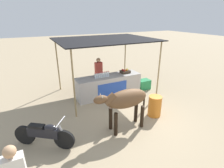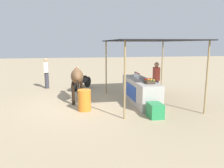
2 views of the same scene
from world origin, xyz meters
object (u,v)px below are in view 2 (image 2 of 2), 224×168
Objects in this scene: fruit_crate at (149,81)px; cooler_box at (155,110)px; vendor_behind_counter at (156,81)px; passerby_on_street at (46,73)px; cow at (77,77)px; motorcycle_parked at (81,81)px; stall_counter at (140,91)px; water_barrel at (84,100)px.

cooler_box is at bearing -8.32° from fruit_crate.
vendor_behind_counter is 6.03m from passerby_on_street.
motorcycle_parked is (-2.45, 0.28, -0.60)m from cow.
vendor_behind_counter is 2.35m from cooler_box.
cooler_box is 6.95m from passerby_on_street.
stall_counter is 6.82× the size of fruit_crate.
cooler_box is at bearing 62.41° from water_barrel.
passerby_on_street reaches higher than motorcycle_parked.
cow reaches higher than fruit_crate.
vendor_behind_counter is (-0.17, 0.75, 0.37)m from stall_counter.
water_barrel is 0.47× the size of passerby_on_street.
vendor_behind_counter reaches higher than stall_counter.
cooler_box is (1.93, -0.10, -0.24)m from stall_counter.
fruit_crate is 0.73× the size of cooler_box.
vendor_behind_counter is 3.28m from water_barrel.
stall_counter is at bearing -176.53° from fruit_crate.
water_barrel is at bearing -117.59° from cooler_box.
stall_counter is at bearing 177.12° from cooler_box.
motorcycle_parked is at bearing 173.58° from cow.
fruit_crate is at bearing -33.13° from vendor_behind_counter.
stall_counter is 1.06m from fruit_crate.
cooler_box is 5.50m from motorcycle_parked.
cow is (-2.59, -2.47, 0.79)m from cooler_box.
cow is at bearing -120.70° from fruit_crate.
fruit_crate is 0.57× the size of water_barrel.
motorcycle_parked is at bearing -143.57° from stall_counter.
stall_counter is at bearing 48.28° from passerby_on_street.
cooler_box is (2.11, -0.85, -0.61)m from vendor_behind_counter.
fruit_crate is 6.22m from passerby_on_street.
motorcycle_parked is (-2.93, -3.05, -0.42)m from vendor_behind_counter.
motorcycle_parked reaches higher than water_barrel.
vendor_behind_counter is at bearing 102.90° from stall_counter.
water_barrel is (0.75, -2.36, -0.09)m from stall_counter.
fruit_crate is 0.27× the size of vendor_behind_counter.
vendor_behind_counter is at bearing 54.28° from passerby_on_street.
cooler_box is at bearing 23.54° from motorcycle_parked.
cooler_box is at bearing 43.62° from cow.
cow is (-1.56, -2.62, -0.00)m from fruit_crate.
water_barrel is (-0.15, -2.42, -0.65)m from fruit_crate.
passerby_on_street is at bearing -131.72° from stall_counter.
stall_counter is 0.86m from vendor_behind_counter.
motorcycle_parked is at bearing -156.46° from cooler_box.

